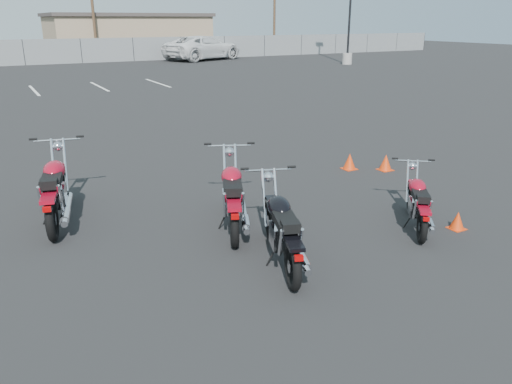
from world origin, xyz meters
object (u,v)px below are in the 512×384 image
motorcycle_second_black (282,229)px  motorcycle_rear_red (418,203)px  motorcycle_third_red (233,196)px  motorcycle_front_red (56,190)px  white_van (203,41)px

motorcycle_second_black → motorcycle_rear_red: bearing=0.2°
motorcycle_second_black → motorcycle_third_red: bearing=90.9°
motorcycle_second_black → motorcycle_rear_red: 2.53m
motorcycle_front_red → motorcycle_third_red: 2.88m
motorcycle_third_red → white_van: bearing=67.6°
motorcycle_third_red → motorcycle_rear_red: 2.93m
white_van → motorcycle_second_black: bearing=136.6°
motorcycle_third_red → motorcycle_rear_red: size_ratio=1.35×
motorcycle_front_red → motorcycle_second_black: bearing=-51.2°
motorcycle_second_black → white_van: 36.48m
motorcycle_third_red → motorcycle_second_black: bearing=-89.1°
motorcycle_front_red → motorcycle_third_red: motorcycle_front_red is taller
motorcycle_second_black → motorcycle_third_red: size_ratio=0.96×
motorcycle_third_red → white_van: size_ratio=0.28×
motorcycle_rear_red → motorcycle_second_black: bearing=-179.8°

